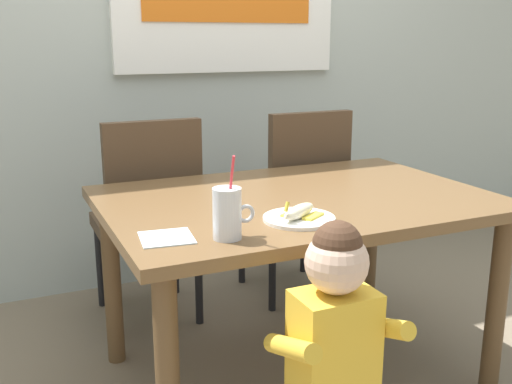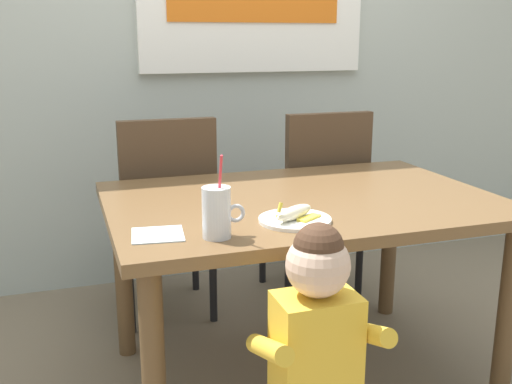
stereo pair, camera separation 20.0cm
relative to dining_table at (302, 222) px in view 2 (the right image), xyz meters
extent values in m
plane|color=#7A6B56|center=(0.00, 0.00, -0.64)|extent=(24.00, 24.00, 0.00)
cube|color=#ADB7B2|center=(0.00, 1.24, 0.81)|extent=(6.40, 0.12, 2.90)
cube|color=white|center=(0.20, 1.16, 0.81)|extent=(1.22, 0.04, 0.67)
cube|color=orange|center=(0.20, 1.13, 0.81)|extent=(0.93, 0.01, 0.16)
cube|color=brown|center=(0.00, 0.00, 0.07)|extent=(1.40, 0.96, 0.04)
cylinder|color=brown|center=(-0.62, -0.40, -0.29)|extent=(0.07, 0.07, 0.69)
cylinder|color=brown|center=(0.62, -0.40, -0.29)|extent=(0.07, 0.07, 0.69)
cylinder|color=brown|center=(-0.62, 0.40, -0.29)|extent=(0.07, 0.07, 0.69)
cylinder|color=brown|center=(0.62, 0.40, -0.29)|extent=(0.07, 0.07, 0.69)
cube|color=#4C3826|center=(-0.39, 0.76, -0.19)|extent=(0.44, 0.44, 0.06)
cube|color=#4C3826|center=(-0.39, 0.56, 0.08)|extent=(0.42, 0.05, 0.48)
cylinder|color=black|center=(-0.20, 0.95, -0.43)|extent=(0.04, 0.04, 0.42)
cylinder|color=black|center=(-0.58, 0.95, -0.43)|extent=(0.04, 0.04, 0.42)
cylinder|color=black|center=(-0.20, 0.57, -0.43)|extent=(0.04, 0.04, 0.42)
cylinder|color=black|center=(-0.58, 0.57, -0.43)|extent=(0.04, 0.04, 0.42)
cube|color=#4C3826|center=(0.36, 0.74, -0.19)|extent=(0.44, 0.44, 0.06)
cube|color=#4C3826|center=(0.36, 0.54, 0.08)|extent=(0.42, 0.05, 0.48)
cylinder|color=black|center=(0.55, 0.93, -0.43)|extent=(0.04, 0.04, 0.42)
cylinder|color=black|center=(0.17, 0.93, -0.43)|extent=(0.04, 0.04, 0.42)
cylinder|color=black|center=(0.55, 0.55, -0.43)|extent=(0.04, 0.04, 0.42)
cylinder|color=black|center=(0.17, 0.55, -0.43)|extent=(0.04, 0.04, 0.42)
cube|color=gold|center=(-0.22, -0.62, -0.15)|extent=(0.22, 0.15, 0.30)
sphere|color=beige|center=(-0.22, -0.62, 0.09)|extent=(0.17, 0.17, 0.17)
sphere|color=#472D1E|center=(-0.22, -0.62, 0.14)|extent=(0.13, 0.13, 0.13)
cylinder|color=gold|center=(-0.36, -0.64, -0.12)|extent=(0.05, 0.24, 0.13)
cylinder|color=gold|center=(-0.08, -0.64, -0.12)|extent=(0.05, 0.24, 0.13)
cylinder|color=silver|center=(-0.41, -0.34, 0.17)|extent=(0.08, 0.08, 0.15)
cylinder|color=beige|center=(-0.41, -0.34, 0.14)|extent=(0.07, 0.07, 0.08)
torus|color=silver|center=(-0.35, -0.34, 0.16)|extent=(0.06, 0.01, 0.06)
cylinder|color=#E5333F|center=(-0.40, -0.35, 0.24)|extent=(0.01, 0.07, 0.21)
cylinder|color=white|center=(-0.14, -0.27, 0.10)|extent=(0.23, 0.23, 0.01)
ellipsoid|color=#F4EAC6|center=(-0.14, -0.28, 0.13)|extent=(0.17, 0.13, 0.04)
cube|color=yellow|center=(-0.10, -0.29, 0.11)|extent=(0.09, 0.07, 0.01)
cube|color=yellow|center=(-0.15, -0.24, 0.11)|extent=(0.09, 0.07, 0.01)
cylinder|color=yellow|center=(-0.21, -0.32, 0.16)|extent=(0.03, 0.02, 0.03)
cube|color=silver|center=(-0.57, -0.27, 0.10)|extent=(0.17, 0.17, 0.00)
camera|label=1|loc=(-1.01, -1.86, 0.65)|focal=41.90mm
camera|label=2|loc=(-0.82, -1.94, 0.65)|focal=41.90mm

